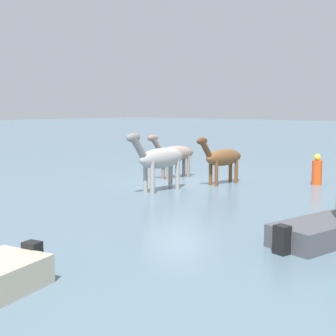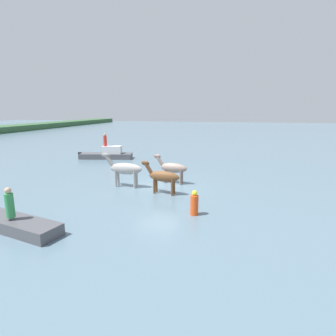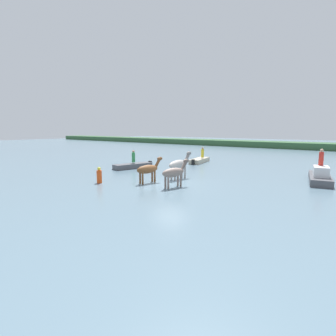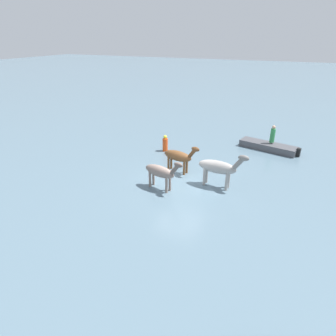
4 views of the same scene
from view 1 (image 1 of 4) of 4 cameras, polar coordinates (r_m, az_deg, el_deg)
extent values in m
plane|color=slate|center=(17.79, 1.40, -1.77)|extent=(169.84, 169.84, 0.00)
ellipsoid|color=gray|center=(18.80, 0.96, 1.78)|extent=(0.88, 1.87, 0.61)
cylinder|color=gray|center=(18.40, -0.05, 0.10)|extent=(0.13, 0.13, 1.00)
cylinder|color=gray|center=(18.63, -0.61, 0.19)|extent=(0.13, 0.13, 1.00)
cylinder|color=gray|center=(19.09, 2.49, 0.36)|extent=(0.13, 0.13, 1.00)
cylinder|color=gray|center=(19.31, 1.92, 0.44)|extent=(0.13, 0.13, 1.00)
cylinder|color=#63544C|center=(18.17, -1.37, 2.83)|extent=(0.32, 0.58, 0.66)
ellipsoid|color=#63544C|center=(18.04, -1.85, 3.67)|extent=(0.30, 0.53, 0.27)
ellipsoid|color=brown|center=(17.43, 6.79, 1.28)|extent=(0.82, 1.86, 0.61)
cylinder|color=brown|center=(17.00, 5.90, -0.55)|extent=(0.13, 0.13, 0.99)
cylinder|color=brown|center=(17.20, 5.19, -0.45)|extent=(0.13, 0.13, 0.99)
cylinder|color=brown|center=(17.80, 8.29, -0.23)|extent=(0.13, 0.13, 0.99)
cylinder|color=brown|center=(17.99, 7.59, -0.14)|extent=(0.13, 0.13, 0.99)
cylinder|color=#50311A|center=(16.71, 4.60, 2.40)|extent=(0.30, 0.58, 0.66)
ellipsoid|color=#50311A|center=(16.55, 4.14, 3.30)|extent=(0.29, 0.52, 0.26)
ellipsoid|color=#9E9993|center=(15.86, -0.77, 1.22)|extent=(0.72, 2.07, 0.69)
cylinder|color=#9E9993|center=(15.38, -1.90, -1.10)|extent=(0.15, 0.15, 1.13)
cylinder|color=#9E9993|center=(15.61, -2.76, -0.97)|extent=(0.15, 0.15, 1.13)
cylinder|color=#9E9993|center=(16.26, 1.15, -0.63)|extent=(0.15, 0.15, 1.13)
cylinder|color=#9E9993|center=(16.48, 0.30, -0.52)|extent=(0.15, 0.15, 1.13)
cylinder|color=slate|center=(15.05, -3.63, 2.58)|extent=(0.27, 0.64, 0.75)
ellipsoid|color=slate|center=(14.88, -4.24, 3.71)|extent=(0.27, 0.57, 0.30)
cube|color=black|center=(8.45, -16.10, -10.80)|extent=(0.33, 0.30, 0.67)
cube|color=black|center=(9.47, 13.66, -8.75)|extent=(0.33, 0.30, 0.67)
cylinder|color=#E54C19|center=(18.09, 17.63, -0.53)|extent=(0.36, 0.36, 0.90)
sphere|color=yellow|center=(18.02, 17.70, 1.27)|extent=(0.24, 0.24, 0.24)
camera|label=2|loc=(18.91, 55.54, 9.75)|focal=29.49mm
camera|label=3|loc=(35.97, 1.80, 8.98)|focal=28.80mm
camera|label=4|loc=(25.62, -31.17, 16.57)|focal=30.98mm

